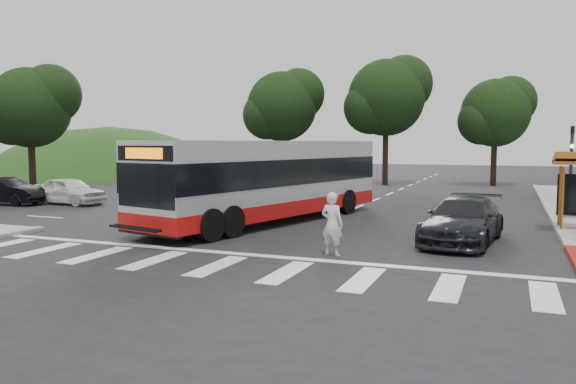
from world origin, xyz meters
The scene contains 14 objects.
ground centered at (0.00, 0.00, 0.00)m, with size 140.00×140.00×0.00m, color black.
curb_east centered at (9.00, 8.00, 0.07)m, with size 0.30×40.00×0.15m, color #9E9991.
hillside_nw centered at (-32.00, 30.00, 0.00)m, with size 44.00×44.00×10.00m, color #1C3912.
crosswalk_ladder centered at (0.00, -5.00, 0.01)m, with size 18.00×2.60×0.01m, color silver.
traffic_signal_ne_short centered at (9.60, 8.49, 2.48)m, with size 0.18×0.37×4.00m.
tree_north_a centered at (-1.92, 26.07, 6.92)m, with size 6.60×6.15×10.17m.
tree_north_b centered at (6.07, 28.06, 5.66)m, with size 5.72×5.33×8.43m.
tree_north_c centered at (-9.92, 24.06, 6.29)m, with size 6.16×5.74×9.30m.
tree_west_a centered at (-21.93, 10.06, 5.66)m, with size 5.72×5.33×8.43m.
transit_bus centered at (-2.09, 3.29, 1.68)m, with size 2.83×13.04×3.37m, color #ACAEB1, non-canonical shape.
pedestrian centered at (2.44, -2.50, 0.93)m, with size 0.68×0.45×1.87m, color silver.
dark_sedan centered at (5.82, 1.13, 0.75)m, with size 2.09×5.15×1.50m, color black.
west_car_white centered at (-14.76, 5.50, 0.73)m, with size 1.73×4.29×1.46m, color silver.
west_car_black centered at (-17.86, 4.15, 0.73)m, with size 1.54×4.42×1.46m, color black.
Camera 1 is at (7.22, -18.01, 3.28)m, focal length 35.00 mm.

